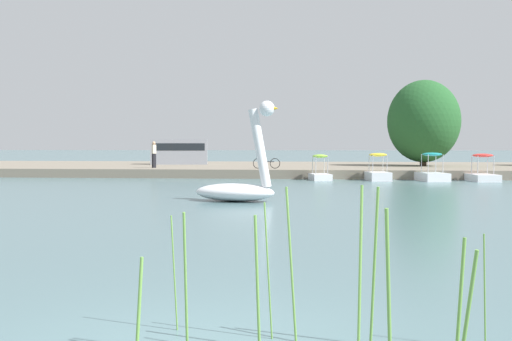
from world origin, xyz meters
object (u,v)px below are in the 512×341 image
at_px(swan_boat, 239,183).
at_px(pedal_boat_red, 483,173).
at_px(pedal_boat_teal, 432,173).
at_px(parked_van, 179,151).
at_px(bicycle_parked, 267,163).
at_px(tree_willow_near_path, 424,121).
at_px(person_on_path, 154,154).
at_px(pedal_boat_yellow, 378,172).
at_px(pedal_boat_lime, 320,172).

relative_size(swan_boat, pedal_boat_red, 1.48).
bearing_deg(pedal_boat_teal, parked_van, 146.54).
bearing_deg(pedal_boat_red, parked_van, 150.15).
bearing_deg(bicycle_parked, tree_willow_near_path, 30.09).
xyz_separation_m(pedal_boat_red, tree_willow_near_path, (-1.74, 9.29, 3.24)).
xyz_separation_m(pedal_boat_teal, person_on_path, (-16.85, 3.54, 0.97)).
xyz_separation_m(swan_boat, person_on_path, (-7.87, 17.43, 0.76)).
xyz_separation_m(swan_boat, pedal_boat_red, (11.69, 13.81, -0.23)).
height_order(tree_willow_near_path, parked_van, tree_willow_near_path).
bearing_deg(pedal_boat_teal, pedal_boat_yellow, -179.50).
bearing_deg(pedal_boat_red, tree_willow_near_path, 100.64).
bearing_deg(bicycle_parked, parked_van, 132.50).
distance_m(pedal_boat_lime, pedal_boat_yellow, 3.24).
relative_size(pedal_boat_teal, person_on_path, 1.47).
xyz_separation_m(pedal_boat_yellow, bicycle_parked, (-6.57, 3.14, 0.41)).
distance_m(swan_boat, parked_van, 26.37).
bearing_deg(pedal_boat_lime, pedal_boat_red, -0.61).
bearing_deg(swan_boat, pedal_boat_teal, 57.12).
distance_m(pedal_boat_yellow, bicycle_parked, 7.29).
height_order(swan_boat, person_on_path, swan_boat).
relative_size(pedal_boat_yellow, bicycle_parked, 1.36).
bearing_deg(bicycle_parked, pedal_boat_yellow, -25.52).
distance_m(pedal_boat_red, bicycle_parked, 12.68).
bearing_deg(bicycle_parked, swan_boat, -88.09).
relative_size(tree_willow_near_path, parked_van, 1.56).
xyz_separation_m(pedal_boat_yellow, tree_willow_near_path, (3.95, 9.23, 3.22)).
relative_size(pedal_boat_lime, bicycle_parked, 1.21).
bearing_deg(pedal_boat_yellow, pedal_boat_teal, 0.50).
relative_size(pedal_boat_teal, bicycle_parked, 1.47).
bearing_deg(person_on_path, tree_willow_near_path, 17.64).
distance_m(swan_boat, tree_willow_near_path, 25.33).
distance_m(pedal_boat_teal, parked_van, 20.38).
xyz_separation_m(swan_boat, pedal_boat_yellow, (6.00, 13.87, -0.21)).
xyz_separation_m(pedal_boat_yellow, pedal_boat_teal, (2.98, 0.03, -0.01)).
bearing_deg(bicycle_parked, person_on_path, 176.66).
height_order(person_on_path, bicycle_parked, person_on_path).
relative_size(pedal_boat_lime, parked_van, 0.46).
xyz_separation_m(pedal_boat_teal, bicycle_parked, (-9.55, 3.11, 0.42)).
relative_size(pedal_boat_yellow, person_on_path, 1.37).
height_order(pedal_boat_lime, pedal_boat_teal, pedal_boat_teal).
distance_m(swan_boat, pedal_boat_yellow, 15.11).
height_order(pedal_boat_teal, person_on_path, person_on_path).
distance_m(pedal_boat_teal, bicycle_parked, 10.05).
xyz_separation_m(swan_boat, parked_van, (-8.00, 25.11, 0.91)).
distance_m(tree_willow_near_path, bicycle_parked, 12.48).
bearing_deg(pedal_boat_yellow, pedal_boat_red, -0.56).
height_order(person_on_path, parked_van, parked_van).
xyz_separation_m(pedal_boat_lime, person_on_path, (-10.64, 3.52, 0.97)).
bearing_deg(tree_willow_near_path, pedal_boat_red, -79.36).
relative_size(tree_willow_near_path, bicycle_parked, 4.14).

